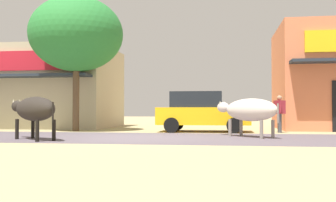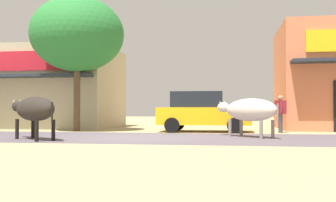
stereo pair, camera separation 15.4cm
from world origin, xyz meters
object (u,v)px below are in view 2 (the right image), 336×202
cow_near_brown (34,109)px  cow_far_dark (249,110)px  roadside_tree (77,35)px  parked_hatchback_car (202,111)px  pedestrian_by_shop (280,111)px

cow_near_brown → cow_far_dark: cow_near_brown is taller
roadside_tree → cow_near_brown: roadside_tree is taller
parked_hatchback_car → cow_far_dark: parked_hatchback_car is taller
parked_hatchback_car → pedestrian_by_shop: bearing=-3.0°
cow_near_brown → roadside_tree: bearing=97.3°
roadside_tree → parked_hatchback_car: roadside_tree is taller
roadside_tree → parked_hatchback_car: bearing=2.1°
parked_hatchback_car → cow_near_brown: size_ratio=1.56×
roadside_tree → cow_far_dark: 8.29m
parked_hatchback_car → cow_far_dark: 3.48m
parked_hatchback_car → pedestrian_by_shop: size_ratio=2.54×
roadside_tree → parked_hatchback_car: size_ratio=1.53×
parked_hatchback_car → cow_far_dark: size_ratio=1.60×
roadside_tree → pedestrian_by_shop: 9.05m
cow_far_dark → pedestrian_by_shop: 3.14m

